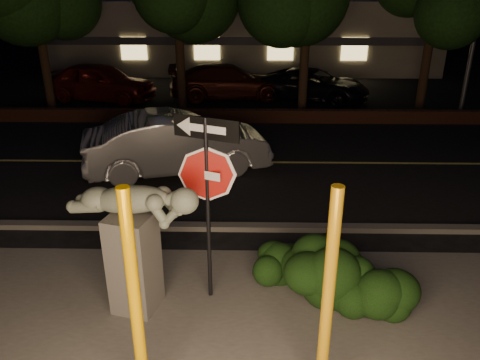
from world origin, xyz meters
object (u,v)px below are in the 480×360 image
object	(u,v)px
signpost	(207,175)
yellow_pole_right	(328,301)
parked_car_darkred	(228,82)
parked_car_red	(100,82)
sculpture	(133,233)
yellow_pole_left	(135,304)
silver_sedan	(177,143)
parked_car_dark	(313,85)

from	to	relation	value
signpost	yellow_pole_right	bearing A→B (deg)	-29.65
signpost	parked_car_darkred	xyz separation A→B (m)	(-0.31, 14.66, -1.52)
yellow_pole_right	parked_car_red	bearing A→B (deg)	115.29
signpost	parked_car_red	bearing A→B (deg)	135.68
yellow_pole_right	parked_car_darkred	distance (m)	16.87
yellow_pole_right	sculpture	size ratio (longest dim) A/B	1.32
yellow_pole_right	sculpture	world-z (taller)	yellow_pole_right
yellow_pole_left	silver_sedan	distance (m)	7.98
yellow_pole_left	yellow_pole_right	bearing A→B (deg)	2.92
yellow_pole_right	sculpture	xyz separation A→B (m)	(-2.77, 1.75, -0.10)
parked_car_red	parked_car_dark	xyz separation A→B (m)	(9.56, 0.26, -0.15)
parked_car_red	parked_car_darkred	bearing A→B (deg)	-71.07
yellow_pole_left	parked_car_darkred	size ratio (longest dim) A/B	0.58
sculpture	parked_car_red	xyz separation A→B (m)	(-4.90, 14.48, -0.58)
yellow_pole_right	parked_car_dark	distance (m)	16.61
yellow_pole_left	signpost	xyz separation A→B (m)	(0.69, 2.20, 0.75)
parked_car_red	parked_car_dark	size ratio (longest dim) A/B	0.99
yellow_pole_left	silver_sedan	xyz separation A→B (m)	(-0.67, 7.92, -0.69)
yellow_pole_left	yellow_pole_right	world-z (taller)	yellow_pole_left
signpost	silver_sedan	bearing A→B (deg)	125.91
parked_car_darkred	signpost	bearing A→B (deg)	173.58
yellow_pole_left	parked_car_dark	world-z (taller)	yellow_pole_left
silver_sedan	parked_car_darkred	world-z (taller)	silver_sedan
signpost	parked_car_darkred	size ratio (longest dim) A/B	0.60
yellow_pole_right	silver_sedan	xyz separation A→B (m)	(-2.98, 7.81, -0.68)
silver_sedan	parked_car_red	distance (m)	9.64
silver_sedan	parked_car_darkred	size ratio (longest dim) A/B	0.96
yellow_pole_left	parked_car_red	bearing A→B (deg)	108.15
yellow_pole_right	silver_sedan	world-z (taller)	yellow_pole_right
silver_sedan	parked_car_red	size ratio (longest dim) A/B	1.03
signpost	silver_sedan	xyz separation A→B (m)	(-1.36, 5.72, -1.44)
silver_sedan	yellow_pole_left	bearing A→B (deg)	168.85
yellow_pole_right	parked_car_darkred	xyz separation A→B (m)	(-1.93, 16.74, -0.75)
yellow_pole_left	yellow_pole_right	size ratio (longest dim) A/B	1.01
sculpture	parked_car_darkred	xyz separation A→B (m)	(0.84, 14.99, -0.66)
sculpture	parked_car_dark	xyz separation A→B (m)	(4.66, 14.74, -0.73)
yellow_pole_left	sculpture	distance (m)	1.93
yellow_pole_right	sculpture	bearing A→B (deg)	147.76
yellow_pole_right	parked_car_darkred	size ratio (longest dim) A/B	0.57
yellow_pole_left	signpost	world-z (taller)	signpost
yellow_pole_left	parked_car_dark	distance (m)	17.15
parked_car_red	signpost	bearing A→B (deg)	-143.00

